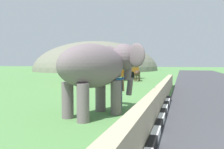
% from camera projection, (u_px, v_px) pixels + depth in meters
% --- Properties ---
extents(barrier_parapet, '(28.00, 0.36, 1.00)m').
position_uv_depth(barrier_parapet, '(150.00, 112.00, 7.26)').
color(barrier_parapet, tan).
rests_on(barrier_parapet, ground_plane).
extents(elephant, '(4.00, 3.33, 2.92)m').
position_uv_depth(elephant, '(99.00, 67.00, 9.02)').
color(elephant, slate).
rests_on(elephant, ground_plane).
extents(person_handler, '(0.41, 0.60, 1.66)m').
position_uv_depth(person_handler, '(119.00, 88.00, 10.22)').
color(person_handler, navy).
rests_on(person_handler, ground_plane).
extents(bus_orange, '(10.28, 5.23, 3.50)m').
position_uv_depth(bus_orange, '(109.00, 63.00, 25.92)').
color(bus_orange, orange).
rests_on(bus_orange, ground_plane).
extents(bus_red, '(9.90, 3.01, 3.50)m').
position_uv_depth(bus_red, '(105.00, 63.00, 36.80)').
color(bus_red, '#B21E1E').
rests_on(bus_red, ground_plane).
extents(cow_near, '(1.30, 1.85, 1.23)m').
position_uv_depth(cow_near, '(101.00, 75.00, 22.03)').
color(cow_near, '#473323').
rests_on(cow_near, ground_plane).
extents(cow_mid, '(1.88, 0.60, 1.23)m').
position_uv_depth(cow_mid, '(138.00, 73.00, 25.61)').
color(cow_mid, '#473323').
rests_on(cow_mid, ground_plane).
extents(cow_far, '(1.91, 1.09, 1.23)m').
position_uv_depth(cow_far, '(124.00, 73.00, 26.99)').
color(cow_far, tan).
rests_on(cow_far, ground_plane).
extents(hill_east, '(40.66, 32.53, 15.90)m').
position_uv_depth(hill_east, '(99.00, 70.00, 64.17)').
color(hill_east, slate).
rests_on(hill_east, ground_plane).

